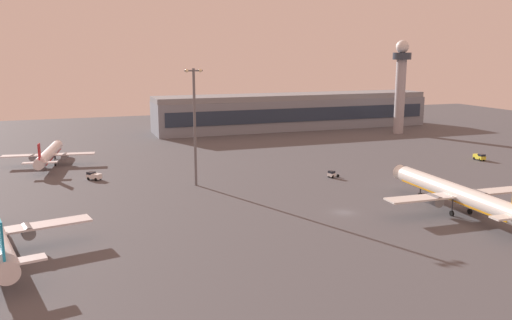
# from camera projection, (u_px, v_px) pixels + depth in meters

# --- Properties ---
(ground_plane) EXTENTS (416.00, 416.00, 0.00)m
(ground_plane) POSITION_uv_depth(u_px,v_px,m) (344.00, 212.00, 118.88)
(ground_plane) COLOR #4C4C51
(terminal_building) EXTENTS (131.95, 22.40, 16.40)m
(terminal_building) POSITION_uv_depth(u_px,v_px,m) (294.00, 111.00, 251.88)
(terminal_building) COLOR gray
(terminal_building) RESTS_ON ground
(control_tower) EXTENTS (8.00, 8.00, 40.79)m
(control_tower) POSITION_uv_depth(u_px,v_px,m) (401.00, 80.00, 233.19)
(control_tower) COLOR #A8A8B2
(control_tower) RESTS_ON ground
(airplane_mid_apron) EXTENTS (34.79, 44.72, 11.48)m
(airplane_mid_apron) POSITION_uv_depth(u_px,v_px,m) (456.00, 194.00, 118.09)
(airplane_mid_apron) COLOR silver
(airplane_mid_apron) RESTS_ON ground
(airplane_far_stand) EXTENTS (28.36, 36.31, 9.32)m
(airplane_far_stand) POSITION_uv_depth(u_px,v_px,m) (49.00, 154.00, 168.94)
(airplane_far_stand) COLOR white
(airplane_far_stand) RESTS_ON ground
(cargo_loader) EXTENTS (4.33, 4.29, 2.25)m
(cargo_loader) POSITION_uv_depth(u_px,v_px,m) (94.00, 176.00, 149.35)
(cargo_loader) COLOR white
(cargo_loader) RESTS_ON ground
(baggage_tractor) EXTENTS (2.15, 4.21, 2.25)m
(baggage_tractor) POSITION_uv_depth(u_px,v_px,m) (480.00, 157.00, 177.09)
(baggage_tractor) COLOR yellow
(baggage_tractor) RESTS_ON ground
(pushback_tug) EXTENTS (3.45, 2.57, 2.05)m
(pushback_tug) POSITION_uv_depth(u_px,v_px,m) (332.00, 174.00, 152.12)
(pushback_tug) COLOR white
(pushback_tug) RESTS_ON ground
(apron_light_central) EXTENTS (4.80, 0.90, 31.22)m
(apron_light_central) POSITION_uv_depth(u_px,v_px,m) (195.00, 121.00, 139.99)
(apron_light_central) COLOR slate
(apron_light_central) RESTS_ON ground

